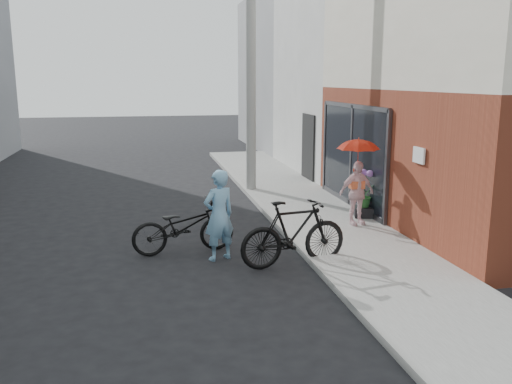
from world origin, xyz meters
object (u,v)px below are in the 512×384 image
object	(u,v)px
utility_pole	(251,69)
bike_left	(183,227)
officer	(219,215)
planter	(364,212)
bike_right	(294,233)
kimono_woman	(357,193)

from	to	relation	value
utility_pole	bike_left	world-z (taller)	utility_pole
utility_pole	officer	bearing A→B (deg)	-106.89
utility_pole	bike_left	bearing A→B (deg)	-114.31
bike_left	officer	bearing A→B (deg)	-137.99
utility_pole	bike_left	size ratio (longest dim) A/B	3.63
officer	planter	world-z (taller)	officer
bike_right	officer	bearing A→B (deg)	55.09
officer	bike_left	xyz separation A→B (m)	(-0.61, 0.53, -0.32)
utility_pole	planter	xyz separation A→B (m)	(1.90, -3.73, -3.27)
kimono_woman	planter	size ratio (longest dim) A/B	3.23
bike_left	bike_right	xyz separation A→B (m)	(1.83, -1.13, 0.09)
planter	bike_left	bearing A→B (deg)	-161.26
utility_pole	planter	world-z (taller)	utility_pole
officer	bike_right	bearing A→B (deg)	130.91
utility_pole	officer	distance (m)	6.52
utility_pole	planter	bearing A→B (deg)	-63.00
officer	planter	xyz separation A→B (m)	(3.63, 1.96, -0.60)
utility_pole	kimono_woman	distance (m)	5.29
officer	bike_left	size ratio (longest dim) A/B	0.86
officer	kimono_woman	xyz separation A→B (m)	(3.18, 1.37, -0.01)
bike_left	kimono_woman	distance (m)	3.90
utility_pole	bike_left	distance (m)	6.41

